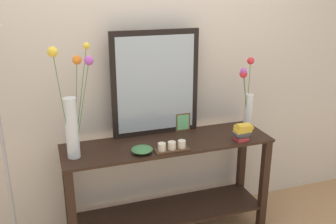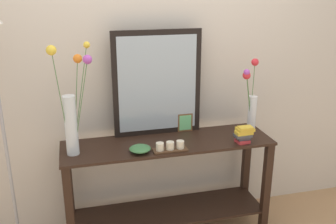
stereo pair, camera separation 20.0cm
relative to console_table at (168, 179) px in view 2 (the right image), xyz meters
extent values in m
cube|color=beige|center=(0.00, 0.34, 0.85)|extent=(6.40, 0.08, 2.70)
cube|color=black|center=(0.00, 0.00, 0.30)|extent=(1.56, 0.44, 0.02)
cube|color=black|center=(0.00, 0.00, -0.29)|extent=(1.50, 0.40, 0.02)
cube|color=black|center=(-0.74, -0.18, -0.10)|extent=(0.06, 0.06, 0.79)
cube|color=black|center=(0.74, -0.18, -0.10)|extent=(0.06, 0.06, 0.79)
cube|color=black|center=(-0.74, 0.18, -0.10)|extent=(0.06, 0.06, 0.79)
cube|color=black|center=(0.74, 0.18, -0.10)|extent=(0.06, 0.06, 0.79)
cube|color=black|center=(-0.03, 0.19, 0.71)|extent=(0.68, 0.03, 0.80)
cube|color=#9EADB7|center=(-0.03, 0.18, 0.71)|extent=(0.60, 0.00, 0.72)
cylinder|color=silver|center=(-0.68, -0.04, 0.52)|extent=(0.09, 0.09, 0.42)
cylinder|color=#4C753D|center=(-0.64, 0.03, 0.64)|extent=(0.07, 0.14, 0.62)
sphere|color=orange|center=(-0.60, 0.10, 0.95)|extent=(0.06, 0.06, 0.06)
cylinder|color=#4C753D|center=(-0.73, -0.07, 0.69)|extent=(0.07, 0.05, 0.71)
sphere|color=yellow|center=(-0.76, -0.09, 1.04)|extent=(0.06, 0.06, 0.06)
cylinder|color=#4C753D|center=(-0.61, 0.01, 0.69)|extent=(0.14, 0.10, 0.71)
sphere|color=yellow|center=(-0.54, 0.06, 1.04)|extent=(0.04, 0.04, 0.04)
cylinder|color=#4C753D|center=(-0.61, -0.05, 0.65)|extent=(0.13, 0.01, 0.64)
sphere|color=#B24CB7|center=(-0.55, -0.06, 0.97)|extent=(0.06, 0.06, 0.06)
cylinder|color=silver|center=(0.70, 0.05, 0.46)|extent=(0.07, 0.07, 0.29)
cylinder|color=#4C753D|center=(0.70, 0.07, 0.59)|extent=(0.03, 0.05, 0.53)
sphere|color=red|center=(0.71, 0.09, 0.86)|extent=(0.06, 0.06, 0.06)
cylinder|color=#4C753D|center=(0.66, 0.04, 0.57)|extent=(0.10, 0.04, 0.47)
sphere|color=#B24CB7|center=(0.61, 0.02, 0.80)|extent=(0.05, 0.05, 0.05)
cylinder|color=#4C753D|center=(0.66, 0.04, 0.55)|extent=(0.09, 0.03, 0.45)
sphere|color=red|center=(0.61, 0.03, 0.78)|extent=(0.06, 0.06, 0.06)
cube|color=#472D1C|center=(-0.02, -0.15, 0.32)|extent=(0.24, 0.09, 0.01)
cylinder|color=beige|center=(-0.10, -0.15, 0.35)|extent=(0.06, 0.06, 0.05)
cylinder|color=beige|center=(-0.02, -0.15, 0.35)|extent=(0.06, 0.06, 0.05)
cylinder|color=beige|center=(0.05, -0.15, 0.35)|extent=(0.06, 0.06, 0.05)
cube|color=brown|center=(0.19, 0.18, 0.38)|extent=(0.12, 0.01, 0.15)
cube|color=#6CCA7F|center=(0.19, 0.17, 0.38)|extent=(0.10, 0.00, 0.12)
cylinder|color=#38703D|center=(-0.23, -0.12, 0.32)|extent=(0.06, 0.06, 0.01)
ellipsoid|color=#38703D|center=(-0.23, -0.12, 0.34)|extent=(0.15, 0.15, 0.04)
cube|color=#C63338|center=(0.53, -0.15, 0.32)|extent=(0.10, 0.09, 0.02)
cube|color=#424247|center=(0.54, -0.14, 0.35)|extent=(0.09, 0.07, 0.02)
cube|color=#424247|center=(0.53, -0.14, 0.37)|extent=(0.13, 0.08, 0.02)
cube|color=gold|center=(0.54, -0.15, 0.39)|extent=(0.13, 0.08, 0.02)
cube|color=gold|center=(0.55, -0.14, 0.41)|extent=(0.13, 0.09, 0.02)
cube|color=gold|center=(0.54, -0.15, 0.43)|extent=(0.11, 0.07, 0.01)
cylinder|color=#9E9EA3|center=(-1.12, 0.04, 0.36)|extent=(0.02, 0.02, 1.67)
camera|label=1|loc=(-0.84, -2.46, 1.44)|focal=40.66mm
camera|label=2|loc=(-0.65, -2.51, 1.44)|focal=40.66mm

